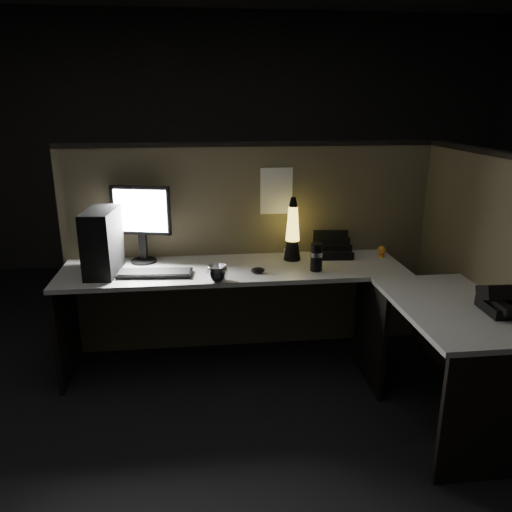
{
  "coord_description": "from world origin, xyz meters",
  "views": [
    {
      "loc": [
        -0.37,
        -2.58,
        1.8
      ],
      "look_at": [
        -0.03,
        0.35,
        0.88
      ],
      "focal_mm": 35.0,
      "sensor_mm": 36.0,
      "label": 1
    }
  ],
  "objects": [
    {
      "name": "mouse",
      "position": [
        -0.0,
        0.47,
        0.75
      ],
      "size": [
        0.1,
        0.07,
        0.04
      ],
      "primitive_type": "ellipsoid",
      "rotation": [
        0.0,
        0.0,
        0.09
      ],
      "color": "black",
      "rests_on": "desk"
    },
    {
      "name": "clip_lamp",
      "position": [
        0.26,
        0.81,
        0.87
      ],
      "size": [
        0.05,
        0.19,
        0.25
      ],
      "color": "silver",
      "rests_on": "desk"
    },
    {
      "name": "travel_mug",
      "position": [
        0.39,
        0.47,
        0.82
      ],
      "size": [
        0.08,
        0.08,
        0.19
      ],
      "primitive_type": "cylinder",
      "color": "black",
      "rests_on": "desk"
    },
    {
      "name": "pinned_paper",
      "position": [
        0.18,
        0.9,
        1.19
      ],
      "size": [
        0.23,
        0.0,
        0.33
      ],
      "primitive_type": "cube",
      "color": "white",
      "rests_on": "partition_back"
    },
    {
      "name": "partition_right",
      "position": [
        1.33,
        0.1,
        0.75
      ],
      "size": [
        0.06,
        1.66,
        1.5
      ],
      "primitive_type": "cube",
      "color": "brown",
      "rests_on": "ground"
    },
    {
      "name": "floor",
      "position": [
        0.0,
        0.0,
        0.0
      ],
      "size": [
        6.0,
        6.0,
        0.0
      ],
      "primitive_type": "plane",
      "color": "black",
      "rests_on": "ground"
    },
    {
      "name": "keyboard",
      "position": [
        -0.66,
        0.5,
        0.74
      ],
      "size": [
        0.48,
        0.2,
        0.02
      ],
      "primitive_type": "cube",
      "rotation": [
        0.0,
        0.0,
        -0.09
      ],
      "color": "black",
      "rests_on": "desk"
    },
    {
      "name": "pc_tower",
      "position": [
        -0.99,
        0.59,
        0.94
      ],
      "size": [
        0.21,
        0.41,
        0.42
      ],
      "primitive_type": "cube",
      "rotation": [
        0.0,
        0.0,
        -0.09
      ],
      "color": "black",
      "rests_on": "desk"
    },
    {
      "name": "lava_lamp",
      "position": [
        0.27,
        0.73,
        0.91
      ],
      "size": [
        0.12,
        0.12,
        0.44
      ],
      "color": "black",
      "rests_on": "desk"
    },
    {
      "name": "room_shell",
      "position": [
        0.0,
        0.0,
        1.62
      ],
      "size": [
        6.0,
        6.0,
        6.0
      ],
      "color": "silver",
      "rests_on": "ground"
    },
    {
      "name": "steel_mug",
      "position": [
        -0.27,
        0.34,
        0.78
      ],
      "size": [
        0.14,
        0.14,
        0.1
      ],
      "primitive_type": "imported",
      "rotation": [
        0.0,
        0.0,
        0.09
      ],
      "color": "silver",
      "rests_on": "desk"
    },
    {
      "name": "monitor",
      "position": [
        -0.76,
        0.8,
        1.05
      ],
      "size": [
        0.41,
        0.18,
        0.53
      ],
      "rotation": [
        0.0,
        0.0,
        -0.25
      ],
      "color": "black",
      "rests_on": "desk"
    },
    {
      "name": "partition_back",
      "position": [
        0.0,
        0.93,
        0.75
      ],
      "size": [
        2.66,
        0.06,
        1.5
      ],
      "primitive_type": "cube",
      "color": "brown",
      "rests_on": "ground"
    },
    {
      "name": "organizer",
      "position": [
        0.58,
        0.78,
        0.77
      ],
      "size": [
        0.27,
        0.24,
        0.19
      ],
      "rotation": [
        0.0,
        0.0,
        -0.09
      ],
      "color": "black",
      "rests_on": "desk"
    },
    {
      "name": "desk_phone",
      "position": [
        1.24,
        -0.3,
        0.79
      ],
      "size": [
        0.27,
        0.28,
        0.15
      ],
      "rotation": [
        0.0,
        0.0,
        -0.05
      ],
      "color": "black",
      "rests_on": "desk"
    },
    {
      "name": "figurine",
      "position": [
        0.92,
        0.71,
        0.78
      ],
      "size": [
        0.06,
        0.06,
        0.06
      ],
      "primitive_type": "sphere",
      "color": "orange",
      "rests_on": "desk"
    },
    {
      "name": "desk",
      "position": [
        0.18,
        0.25,
        0.58
      ],
      "size": [
        2.6,
        1.6,
        0.73
      ],
      "color": "beige",
      "rests_on": "ground"
    }
  ]
}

